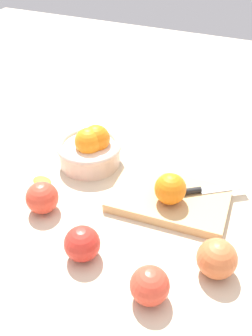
# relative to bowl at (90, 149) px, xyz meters

# --- Properties ---
(ground_plane) EXTENTS (2.40, 2.40, 0.00)m
(ground_plane) POSITION_rel_bowl_xyz_m (0.11, -0.12, -0.04)
(ground_plane) COLOR beige
(bowl) EXTENTS (0.16, 0.16, 0.10)m
(bowl) POSITION_rel_bowl_xyz_m (0.00, 0.00, 0.00)
(bowl) COLOR beige
(bowl) RESTS_ON ground_plane
(cutting_board) EXTENTS (0.26, 0.17, 0.02)m
(cutting_board) POSITION_rel_bowl_xyz_m (0.23, -0.06, -0.03)
(cutting_board) COLOR tan
(cutting_board) RESTS_ON ground_plane
(orange_on_board) EXTENTS (0.07, 0.07, 0.07)m
(orange_on_board) POSITION_rel_bowl_xyz_m (0.23, -0.08, 0.01)
(orange_on_board) COLOR orange
(orange_on_board) RESTS_ON cutting_board
(knife) EXTENTS (0.14, 0.10, 0.01)m
(knife) POSITION_rel_bowl_xyz_m (0.30, -0.02, -0.02)
(knife) COLOR silver
(knife) RESTS_ON cutting_board
(apple_front_center) EXTENTS (0.07, 0.07, 0.07)m
(apple_front_center) POSITION_rel_bowl_xyz_m (0.13, -0.27, -0.01)
(apple_front_center) COLOR red
(apple_front_center) RESTS_ON ground_plane
(apple_front_left) EXTENTS (0.07, 0.07, 0.07)m
(apple_front_left) POSITION_rel_bowl_xyz_m (-0.02, -0.19, -0.01)
(apple_front_left) COLOR #D6422D
(apple_front_left) RESTS_ON ground_plane
(apple_front_right) EXTENTS (0.07, 0.07, 0.07)m
(apple_front_right) POSITION_rel_bowl_xyz_m (0.27, -0.31, -0.01)
(apple_front_right) COLOR #D6422D
(apple_front_right) RESTS_ON ground_plane
(apple_front_right_2) EXTENTS (0.07, 0.07, 0.07)m
(apple_front_right_2) POSITION_rel_bowl_xyz_m (0.37, -0.21, -0.01)
(apple_front_right_2) COLOR #CC6638
(apple_front_right_2) RESTS_ON ground_plane
(citrus_peel) EXTENTS (0.06, 0.05, 0.01)m
(citrus_peel) POSITION_rel_bowl_xyz_m (-0.07, -0.11, -0.04)
(citrus_peel) COLOR orange
(citrus_peel) RESTS_ON ground_plane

